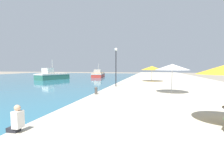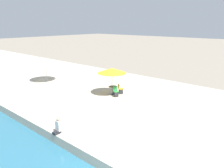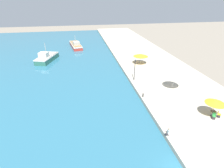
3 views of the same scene
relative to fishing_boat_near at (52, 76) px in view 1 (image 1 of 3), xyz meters
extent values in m
cube|color=#2D6B84|center=(-10.00, 0.15, -0.95)|extent=(56.00, 90.00, 0.04)
cube|color=#BCB29E|center=(26.00, 0.15, -0.66)|extent=(16.00, 90.00, 0.63)
cube|color=#33705B|center=(0.04, 0.13, -0.25)|extent=(5.37, 8.52, 1.37)
cube|color=silver|center=(0.04, 0.13, 0.31)|extent=(5.45, 8.61, 0.25)
cube|color=#ADA89E|center=(0.04, 0.13, 0.48)|extent=(4.94, 7.84, 0.10)
cube|color=silver|center=(-0.39, -1.19, 1.15)|extent=(2.56, 2.33, 1.23)
cylinder|color=#B7B2A8|center=(0.04, 0.13, 2.17)|extent=(0.12, 0.12, 3.28)
cube|color=red|center=(7.44, 13.02, -0.37)|extent=(4.44, 10.67, 1.13)
cube|color=silver|center=(7.44, 13.02, 0.07)|extent=(4.51, 10.78, 0.25)
cube|color=#99754C|center=(7.44, 13.02, 0.24)|extent=(4.08, 9.82, 0.10)
cube|color=#B7B2A8|center=(7.74, 11.23, 0.80)|extent=(2.28, 2.57, 1.01)
cylinder|color=#B7B2A8|center=(7.44, 13.02, 1.64)|extent=(0.12, 0.12, 2.70)
cylinder|color=#B7B7B7|center=(24.68, -21.10, 0.75)|extent=(0.06, 0.06, 2.20)
cone|color=white|center=(24.68, -21.10, 1.96)|extent=(2.95, 2.95, 0.52)
cylinder|color=#B7B7B7|center=(22.99, -8.00, 0.66)|extent=(0.06, 0.06, 2.01)
cone|color=yellow|center=(22.99, -8.00, 1.83)|extent=(3.52, 3.52, 0.62)
cube|color=#232328|center=(18.17, -32.11, -0.26)|extent=(0.40, 0.28, 0.16)
cube|color=silver|center=(18.37, -32.11, 0.12)|extent=(0.26, 0.36, 0.61)
sphere|color=tan|center=(18.37, -32.11, 0.53)|extent=(0.22, 0.22, 0.22)
cylinder|color=#4C4742|center=(18.35, -23.18, -0.12)|extent=(0.24, 0.24, 0.45)
sphere|color=#4C4742|center=(18.35, -23.18, 0.18)|extent=(0.26, 0.26, 0.26)
cylinder|color=#232328|center=(18.78, -16.79, 1.76)|extent=(0.12, 0.12, 4.20)
sphere|color=white|center=(18.78, -16.79, 4.04)|extent=(0.36, 0.36, 0.36)
camera|label=1|loc=(22.90, -37.21, 1.94)|focal=28.00mm
camera|label=2|loc=(11.52, -42.24, 6.01)|focal=35.00mm
camera|label=3|loc=(8.93, -46.47, 14.36)|focal=28.00mm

